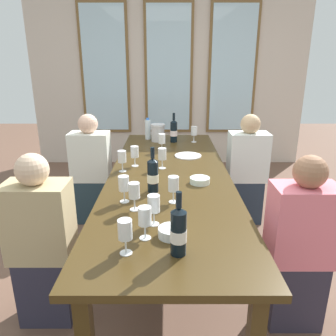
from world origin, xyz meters
The scene contains 26 objects.
ground_plane centered at (0.00, 0.00, 0.00)m, with size 12.00×12.00×0.00m, color brown.
back_wall_with_windows centered at (0.00, 2.69, 1.45)m, with size 4.15×0.10×2.90m.
dining_table centered at (0.00, 0.00, 0.68)m, with size 0.95×2.82×0.74m.
white_plate_0 centered at (0.18, 0.50, 0.74)m, with size 0.25×0.25×0.01m, color white.
metal_pitcher centered at (-0.12, 1.10, 0.84)m, with size 0.16×0.16×0.19m.
wine_bottle_0 centered at (0.04, -1.12, 0.86)m, with size 0.08×0.08×0.31m.
wine_bottle_1 centered at (-0.11, -0.36, 0.86)m, with size 0.08×0.08×0.31m.
wine_bottle_2 centered at (0.05, 1.05, 0.86)m, with size 0.08×0.08×0.32m.
tasting_bowl_0 centered at (0.01, -0.96, 0.76)m, with size 0.14×0.14×0.05m, color white.
tasting_bowl_1 centered at (0.22, -0.20, 0.76)m, with size 0.15×0.15×0.05m, color white.
water_bottle centered at (-0.24, 1.20, 0.85)m, with size 0.06×0.06×0.24m.
wine_glass_0 centered at (-0.38, 0.06, 0.86)m, with size 0.07×0.07×0.17m.
wine_glass_1 centered at (-0.29, 0.21, 0.86)m, with size 0.07×0.07×0.17m.
wine_glass_2 centered at (-0.07, 0.68, 0.86)m, with size 0.07×0.07×0.17m.
wine_glass_3 centered at (-0.29, -0.53, 0.86)m, with size 0.07×0.07×0.17m.
wine_glass_4 centered at (-0.21, -1.12, 0.86)m, with size 0.07×0.07×0.17m.
wine_glass_5 centered at (-0.09, -0.83, 0.86)m, with size 0.07×0.07×0.17m.
wine_glass_6 centered at (0.02, -0.54, 0.86)m, with size 0.07×0.07×0.17m.
wine_glass_7 centered at (-0.21, -0.65, 0.86)m, with size 0.07×0.07×0.17m.
wine_glass_8 centered at (-0.06, 0.14, 0.86)m, with size 0.07×0.07×0.17m.
wine_glass_9 centered at (0.27, 1.05, 0.86)m, with size 0.07×0.07×0.17m.
wine_glass_10 centered at (-0.13, -0.98, 0.86)m, with size 0.07×0.07×0.17m.
seated_person_0 centered at (-0.78, -0.70, 0.53)m, with size 0.38×0.24×1.11m.
seated_person_1 centered at (0.78, -0.74, 0.53)m, with size 0.38×0.24×1.11m.
seated_person_2 centered at (-0.78, 0.66, 0.53)m, with size 0.38×0.24×1.11m.
seated_person_3 centered at (0.78, 0.66, 0.53)m, with size 0.38×0.24×1.11m.
Camera 1 is at (-0.01, -2.46, 1.61)m, focal length 35.17 mm.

